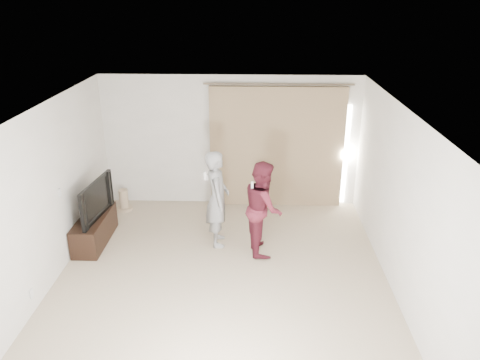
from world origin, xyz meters
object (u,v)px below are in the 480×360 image
tv_console (95,229)px  person_man (217,199)px  tv (91,199)px  person_woman (263,207)px

tv_console → person_man: person_man is taller
tv_console → tv: size_ratio=1.10×
tv → person_man: person_man is taller
tv → person_man: 2.13m
tv_console → person_man: bearing=1.2°
person_woman → person_man: bearing=164.1°
tv → person_man: bearing=-82.1°
person_man → person_woman: size_ratio=1.06×
tv_console → tv: tv is taller
tv → person_woman: 2.89m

